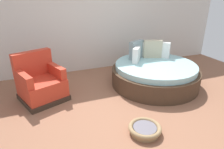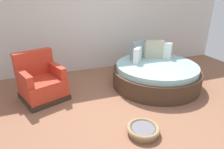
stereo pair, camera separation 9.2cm
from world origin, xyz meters
TOP-DOWN VIEW (x-y plane):
  - ground_plane at (0.00, 0.00)m, footprint 8.00×8.00m
  - back_wall at (0.00, 2.39)m, footprint 8.00×0.12m
  - round_daybed at (1.10, 0.84)m, footprint 1.99×1.99m
  - red_armchair at (-1.40, 1.06)m, footprint 1.03×1.03m
  - pet_basket at (-0.00, -0.65)m, footprint 0.51×0.51m

SIDE VIEW (x-z plane):
  - ground_plane at x=0.00m, z-range -0.02..0.00m
  - pet_basket at x=0.00m, z-range 0.01..0.14m
  - round_daybed at x=1.10m, z-range -0.20..0.74m
  - red_armchair at x=-1.40m, z-range -0.14..0.80m
  - back_wall at x=0.00m, z-range 0.00..2.81m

